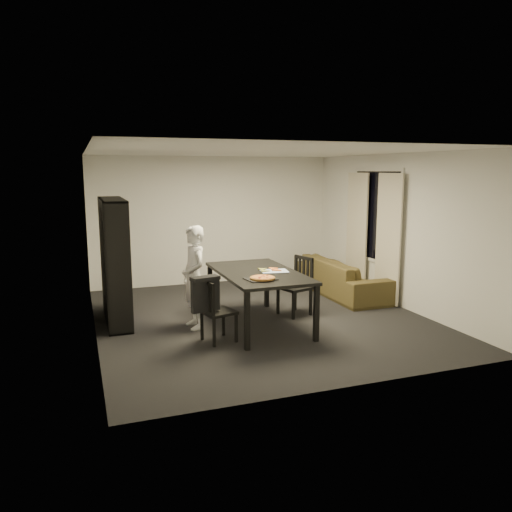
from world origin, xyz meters
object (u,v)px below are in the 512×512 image
object	(u,v)px
person	(194,277)
sofa	(343,277)
dining_table	(258,276)
baking_tray	(261,279)
bookshelf	(115,261)
pepperoni_pizza	(263,278)
chair_right	(299,282)
chair_left	(213,307)

from	to	relation	value
person	sofa	distance (m)	3.29
dining_table	baking_tray	distance (m)	0.55
bookshelf	pepperoni_pizza	bearing A→B (deg)	-39.26
chair_right	sofa	size ratio (longest dim) A/B	0.41
pepperoni_pizza	person	bearing A→B (deg)	135.22
chair_right	baking_tray	size ratio (longest dim) A/B	2.36
dining_table	baking_tray	bearing A→B (deg)	-106.81
baking_tray	person	bearing A→B (deg)	135.87
person	dining_table	bearing A→B (deg)	69.05
person	chair_right	bearing A→B (deg)	87.38
person	pepperoni_pizza	distance (m)	1.11
chair_left	dining_table	bearing A→B (deg)	-73.37
dining_table	chair_left	distance (m)	1.00
dining_table	sofa	distance (m)	2.55
dining_table	sofa	size ratio (longest dim) A/B	0.87
chair_left	chair_right	world-z (taller)	chair_right
baking_tray	pepperoni_pizza	bearing A→B (deg)	-63.32
bookshelf	pepperoni_pizza	xyz separation A→B (m)	(1.85, -1.51, -0.09)
dining_table	chair_right	distance (m)	0.94
baking_tray	pepperoni_pizza	distance (m)	0.04
chair_left	person	distance (m)	0.78
chair_left	pepperoni_pizza	size ratio (longest dim) A/B	2.47
pepperoni_pizza	chair_left	bearing A→B (deg)	175.48
dining_table	pepperoni_pizza	bearing A→B (deg)	-104.16
person	pepperoni_pizza	size ratio (longest dim) A/B	4.36
sofa	person	bearing A→B (deg)	108.69
dining_table	pepperoni_pizza	xyz separation A→B (m)	(-0.14, -0.55, 0.10)
bookshelf	baking_tray	world-z (taller)	bookshelf
dining_table	person	xyz separation A→B (m)	(-0.92, 0.23, 0.01)
chair_right	baking_tray	xyz separation A→B (m)	(-0.99, -0.88, 0.30)
chair_left	sofa	size ratio (longest dim) A/B	0.38
dining_table	person	bearing A→B (deg)	166.15
person	sofa	size ratio (longest dim) A/B	0.67
chair_left	pepperoni_pizza	bearing A→B (deg)	-108.77
bookshelf	person	bearing A→B (deg)	-34.55
baking_tray	dining_table	bearing A→B (deg)	73.19
dining_table	chair_right	size ratio (longest dim) A/B	2.12
pepperoni_pizza	dining_table	bearing A→B (deg)	75.84
chair_right	baking_tray	distance (m)	1.36
person	bookshelf	bearing A→B (deg)	-131.64
bookshelf	sofa	size ratio (longest dim) A/B	0.83
dining_table	baking_tray	xyz separation A→B (m)	(-0.16, -0.52, 0.08)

